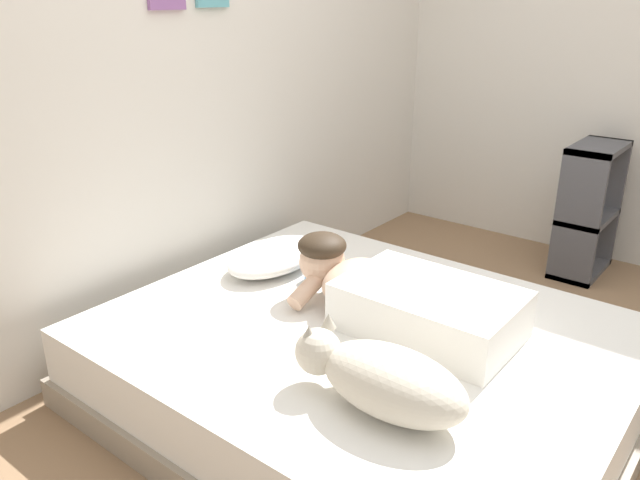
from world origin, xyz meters
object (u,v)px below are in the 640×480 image
pillow (275,256)px  bookshelf (588,210)px  bed (362,365)px  coffee_cup (315,272)px  dog (383,378)px  cell_phone (450,337)px  person_lying (397,295)px

pillow → bookshelf: bearing=-29.5°
bed → coffee_cup: bearing=63.0°
dog → cell_phone: 0.51m
coffee_cup → bed: bearing=-117.0°
pillow → coffee_cup: (0.00, -0.23, -0.02)m
pillow → bed: bearing=-107.6°
pillow → person_lying: bearing=-96.8°
pillow → dog: 1.12m
person_lying → dog: 0.55m
bed → dog: dog is taller
bed → bookshelf: bookshelf is taller
pillow → person_lying: size_ratio=0.57×
pillow → cell_phone: bearing=-94.7°
person_lying → coffee_cup: person_lying is taller
bed → coffee_cup: coffee_cup is taller
bed → bookshelf: (1.81, -0.28, 0.21)m
bed → person_lying: 0.31m
person_lying → cell_phone: 0.25m
person_lying → cell_phone: person_lying is taller
bookshelf → cell_phone: bearing=-179.3°
bed → bookshelf: bearing=-8.8°
bed → coffee_cup: 0.50m
person_lying → dog: bearing=-152.4°
pillow → coffee_cup: pillow is taller
person_lying → bookshelf: 1.71m
pillow → bookshelf: (1.61, -0.91, -0.01)m
cell_phone → person_lying: bearing=91.7°
dog → bookshelf: size_ratio=0.77×
bed → person_lying: person_lying is taller
bookshelf → dog: bearing=-178.8°
bed → pillow: 0.70m
person_lying → bookshelf: (1.69, -0.21, -0.07)m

